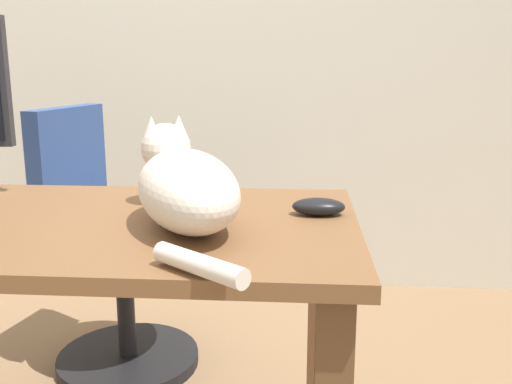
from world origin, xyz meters
The scene contains 3 objects.
office_chair centered at (0.09, 0.71, 0.38)m, with size 0.49×0.48×0.89m.
cat centered at (0.50, -0.03, 0.80)m, with size 0.31×0.57×0.20m.
computer_mouse centered at (0.76, 0.07, 0.74)m, with size 0.11×0.06×0.04m, color black.
Camera 1 is at (0.72, -1.10, 1.03)m, focal length 40.59 mm.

